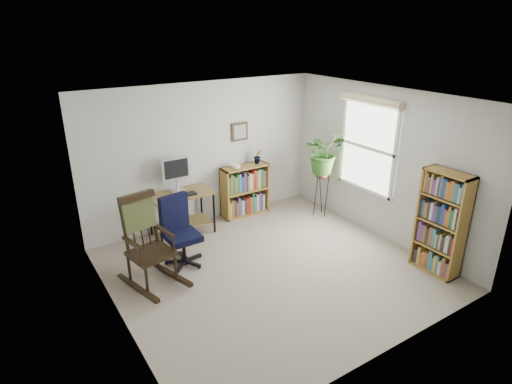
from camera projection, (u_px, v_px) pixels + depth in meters
floor at (271, 269)px, 6.07m from camera, size 4.20×4.00×0.00m
ceiling at (274, 99)px, 5.18m from camera, size 4.20×4.00×0.00m
wall_back at (204, 154)px, 7.19m from camera, size 4.20×0.00×2.40m
wall_front at (393, 256)px, 4.07m from camera, size 4.20×0.00×2.40m
wall_left at (112, 230)px, 4.57m from camera, size 0.00×4.00×2.40m
wall_right at (382, 164)px, 6.69m from camera, size 0.00×4.00×2.40m
window at (367, 148)px, 6.83m from camera, size 0.12×1.20×1.50m
desk at (182, 214)px, 6.97m from camera, size 1.00×0.55×0.72m
monitor at (176, 174)px, 6.84m from camera, size 0.46×0.16×0.56m
keyboard at (184, 195)px, 6.73m from camera, size 0.40×0.15×0.02m
office_chair at (183, 232)px, 6.03m from camera, size 0.64×0.64×1.03m
rocking_chair at (150, 242)px, 5.52m from camera, size 0.84×1.19×1.26m
low_bookshelf at (245, 190)px, 7.67m from camera, size 0.87×0.29×0.92m
tall_bookshelf at (441, 223)px, 5.79m from camera, size 0.28×0.64×1.47m
plant_stand at (321, 192)px, 7.63m from camera, size 0.31×0.31×0.87m
spider_plant at (325, 132)px, 7.22m from camera, size 1.69×1.88×1.46m
potted_plant_small at (258, 160)px, 7.63m from camera, size 0.13×0.24×0.11m
framed_picture at (240, 132)px, 7.40m from camera, size 0.32×0.04×0.32m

